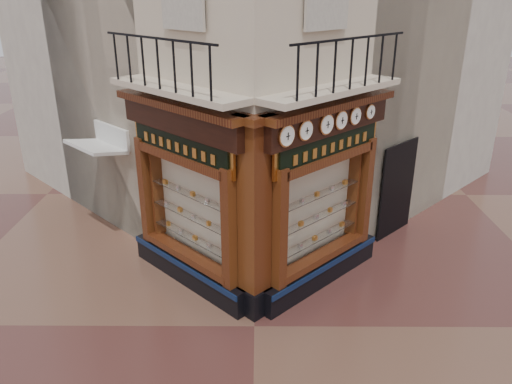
{
  "coord_description": "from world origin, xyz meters",
  "views": [
    {
      "loc": [
        0.08,
        -7.8,
        5.97
      ],
      "look_at": [
        0.02,
        2.0,
        1.94
      ],
      "focal_mm": 35.0,
      "sensor_mm": 36.0,
      "label": 1
    }
  ],
  "objects_px": {
    "clock_a": "(287,136)",
    "signboard_right": "(330,147)",
    "clock_e": "(355,116)",
    "corner_pilaster": "(254,223)",
    "awning": "(107,237)",
    "clock_d": "(341,120)",
    "clock_f": "(370,112)",
    "clock_c": "(327,124)",
    "signboard_left": "(180,146)",
    "clock_b": "(306,130)"
  },
  "relations": [
    {
      "from": "corner_pilaster",
      "to": "clock_d",
      "type": "xyz_separation_m",
      "value": [
        1.65,
        1.05,
        1.67
      ]
    },
    {
      "from": "clock_e",
      "to": "clock_f",
      "type": "relative_size",
      "value": 1.16
    },
    {
      "from": "clock_a",
      "to": "awning",
      "type": "distance_m",
      "value": 6.51
    },
    {
      "from": "clock_b",
      "to": "awning",
      "type": "relative_size",
      "value": 0.25
    },
    {
      "from": "corner_pilaster",
      "to": "clock_f",
      "type": "bearing_deg",
      "value": -8.39
    },
    {
      "from": "clock_f",
      "to": "clock_c",
      "type": "bearing_deg",
      "value": 180.0
    },
    {
      "from": "corner_pilaster",
      "to": "clock_b",
      "type": "distance_m",
      "value": 1.93
    },
    {
      "from": "clock_f",
      "to": "signboard_left",
      "type": "distance_m",
      "value": 3.91
    },
    {
      "from": "clock_f",
      "to": "signboard_right",
      "type": "bearing_deg",
      "value": 174.49
    },
    {
      "from": "clock_e",
      "to": "clock_c",
      "type": "bearing_deg",
      "value": 180.0
    },
    {
      "from": "clock_d",
      "to": "clock_e",
      "type": "distance_m",
      "value": 0.47
    },
    {
      "from": "clock_f",
      "to": "signboard_left",
      "type": "height_order",
      "value": "clock_f"
    },
    {
      "from": "clock_b",
      "to": "clock_d",
      "type": "height_order",
      "value": "same"
    },
    {
      "from": "corner_pilaster",
      "to": "clock_a",
      "type": "relative_size",
      "value": 10.05
    },
    {
      "from": "corner_pilaster",
      "to": "clock_b",
      "type": "relative_size",
      "value": 10.47
    },
    {
      "from": "clock_b",
      "to": "signboard_right",
      "type": "height_order",
      "value": "clock_b"
    },
    {
      "from": "signboard_left",
      "to": "awning",
      "type": "bearing_deg",
      "value": 3.32
    },
    {
      "from": "clock_a",
      "to": "clock_c",
      "type": "bearing_deg",
      "value": 0.0
    },
    {
      "from": "clock_f",
      "to": "awning",
      "type": "bearing_deg",
      "value": 122.44
    },
    {
      "from": "clock_b",
      "to": "signboard_left",
      "type": "xyz_separation_m",
      "value": [
        -2.37,
        0.71,
        -0.52
      ]
    },
    {
      "from": "signboard_right",
      "to": "clock_d",
      "type": "bearing_deg",
      "value": -35.16
    },
    {
      "from": "clock_a",
      "to": "clock_e",
      "type": "xyz_separation_m",
      "value": [
        1.43,
        1.43,
        0.0
      ]
    },
    {
      "from": "clock_e",
      "to": "corner_pilaster",
      "type": "bearing_deg",
      "value": 169.8
    },
    {
      "from": "corner_pilaster",
      "to": "clock_f",
      "type": "distance_m",
      "value": 3.37
    },
    {
      "from": "clock_d",
      "to": "clock_c",
      "type": "bearing_deg",
      "value": 180.0
    },
    {
      "from": "clock_b",
      "to": "clock_f",
      "type": "xyz_separation_m",
      "value": [
        1.44,
        1.44,
        0.0
      ]
    },
    {
      "from": "clock_e",
      "to": "awning",
      "type": "bearing_deg",
      "value": 118.27
    },
    {
      "from": "corner_pilaster",
      "to": "awning",
      "type": "relative_size",
      "value": 2.61
    },
    {
      "from": "clock_c",
      "to": "clock_f",
      "type": "distance_m",
      "value": 1.44
    },
    {
      "from": "clock_a",
      "to": "clock_b",
      "type": "height_order",
      "value": "clock_a"
    },
    {
      "from": "awning",
      "to": "signboard_left",
      "type": "relative_size",
      "value": 0.68
    },
    {
      "from": "clock_c",
      "to": "awning",
      "type": "bearing_deg",
      "value": 110.13
    },
    {
      "from": "clock_e",
      "to": "signboard_left",
      "type": "distance_m",
      "value": 3.5
    },
    {
      "from": "clock_f",
      "to": "awning",
      "type": "height_order",
      "value": "clock_f"
    },
    {
      "from": "awning",
      "to": "clock_c",
      "type": "bearing_deg",
      "value": -159.87
    },
    {
      "from": "awning",
      "to": "signboard_left",
      "type": "bearing_deg",
      "value": -176.68
    },
    {
      "from": "clock_c",
      "to": "signboard_right",
      "type": "bearing_deg",
      "value": 20.73
    },
    {
      "from": "clock_d",
      "to": "awning",
      "type": "relative_size",
      "value": 0.25
    },
    {
      "from": "clock_d",
      "to": "awning",
      "type": "distance_m",
      "value": 6.89
    },
    {
      "from": "clock_c",
      "to": "clock_e",
      "type": "distance_m",
      "value": 0.92
    },
    {
      "from": "clock_a",
      "to": "signboard_right",
      "type": "height_order",
      "value": "clock_a"
    },
    {
      "from": "awning",
      "to": "clock_d",
      "type": "bearing_deg",
      "value": -155.75
    },
    {
      "from": "clock_c",
      "to": "clock_e",
      "type": "relative_size",
      "value": 1.11
    },
    {
      "from": "clock_d",
      "to": "signboard_left",
      "type": "xyz_separation_m",
      "value": [
        -3.11,
        -0.03,
        -0.52
      ]
    },
    {
      "from": "clock_a",
      "to": "signboard_right",
      "type": "distance_m",
      "value": 1.49
    },
    {
      "from": "clock_c",
      "to": "clock_e",
      "type": "bearing_deg",
      "value": -0.0
    },
    {
      "from": "corner_pilaster",
      "to": "clock_e",
      "type": "relative_size",
      "value": 10.98
    },
    {
      "from": "clock_d",
      "to": "signboard_right",
      "type": "distance_m",
      "value": 0.55
    },
    {
      "from": "clock_b",
      "to": "clock_f",
      "type": "height_order",
      "value": "clock_b"
    },
    {
      "from": "awning",
      "to": "signboard_right",
      "type": "bearing_deg",
      "value": -156.73
    }
  ]
}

